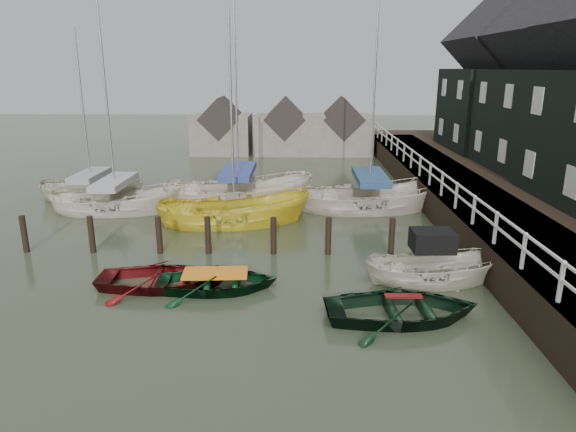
{
  "coord_description": "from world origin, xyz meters",
  "views": [
    {
      "loc": [
        2.12,
        -14.73,
        6.62
      ],
      "look_at": [
        1.73,
        3.19,
        1.4
      ],
      "focal_mm": 32.0,
      "sensor_mm": 36.0,
      "label": 1
    }
  ],
  "objects_px": {
    "motorboat": "(431,280)",
    "rowboat_dkgreen": "(402,319)",
    "sailboat_b": "(239,203)",
    "sailboat_e": "(93,200)",
    "sailboat_c": "(235,223)",
    "sailboat_a": "(117,210)",
    "rowboat_red": "(164,286)",
    "sailboat_d": "(369,208)",
    "rowboat_green": "(216,289)"
  },
  "relations": [
    {
      "from": "rowboat_green",
      "to": "sailboat_a",
      "type": "relative_size",
      "value": 0.32
    },
    {
      "from": "sailboat_c",
      "to": "sailboat_e",
      "type": "bearing_deg",
      "value": 54.49
    },
    {
      "from": "rowboat_dkgreen",
      "to": "sailboat_e",
      "type": "height_order",
      "value": "sailboat_e"
    },
    {
      "from": "sailboat_a",
      "to": "sailboat_b",
      "type": "height_order",
      "value": "sailboat_b"
    },
    {
      "from": "sailboat_b",
      "to": "sailboat_e",
      "type": "relative_size",
      "value": 1.31
    },
    {
      "from": "rowboat_dkgreen",
      "to": "sailboat_a",
      "type": "bearing_deg",
      "value": 43.28
    },
    {
      "from": "rowboat_red",
      "to": "rowboat_dkgreen",
      "type": "distance_m",
      "value": 7.34
    },
    {
      "from": "rowboat_red",
      "to": "rowboat_green",
      "type": "height_order",
      "value": "rowboat_red"
    },
    {
      "from": "sailboat_d",
      "to": "sailboat_c",
      "type": "bearing_deg",
      "value": 105.01
    },
    {
      "from": "rowboat_green",
      "to": "motorboat",
      "type": "height_order",
      "value": "motorboat"
    },
    {
      "from": "sailboat_b",
      "to": "sailboat_d",
      "type": "xyz_separation_m",
      "value": [
        6.38,
        -0.86,
        0.0
      ]
    },
    {
      "from": "rowboat_green",
      "to": "rowboat_dkgreen",
      "type": "bearing_deg",
      "value": -112.04
    },
    {
      "from": "sailboat_a",
      "to": "rowboat_red",
      "type": "bearing_deg",
      "value": -156.06
    },
    {
      "from": "rowboat_green",
      "to": "motorboat",
      "type": "distance_m",
      "value": 6.78
    },
    {
      "from": "rowboat_dkgreen",
      "to": "sailboat_b",
      "type": "height_order",
      "value": "sailboat_b"
    },
    {
      "from": "sailboat_a",
      "to": "sailboat_c",
      "type": "distance_m",
      "value": 6.06
    },
    {
      "from": "rowboat_green",
      "to": "rowboat_dkgreen",
      "type": "distance_m",
      "value": 5.69
    },
    {
      "from": "sailboat_c",
      "to": "sailboat_e",
      "type": "height_order",
      "value": "sailboat_c"
    },
    {
      "from": "rowboat_red",
      "to": "sailboat_a",
      "type": "height_order",
      "value": "sailboat_a"
    },
    {
      "from": "sailboat_c",
      "to": "sailboat_d",
      "type": "bearing_deg",
      "value": -79.04
    },
    {
      "from": "rowboat_green",
      "to": "motorboat",
      "type": "bearing_deg",
      "value": -88.42
    },
    {
      "from": "sailboat_a",
      "to": "sailboat_d",
      "type": "bearing_deg",
      "value": -90.39
    },
    {
      "from": "sailboat_a",
      "to": "sailboat_e",
      "type": "relative_size",
      "value": 1.25
    },
    {
      "from": "motorboat",
      "to": "rowboat_dkgreen",
      "type": "bearing_deg",
      "value": 148.56
    },
    {
      "from": "rowboat_dkgreen",
      "to": "sailboat_a",
      "type": "height_order",
      "value": "sailboat_a"
    },
    {
      "from": "rowboat_red",
      "to": "sailboat_e",
      "type": "relative_size",
      "value": 0.42
    },
    {
      "from": "sailboat_b",
      "to": "sailboat_c",
      "type": "relative_size",
      "value": 1.23
    },
    {
      "from": "sailboat_b",
      "to": "sailboat_c",
      "type": "xyz_separation_m",
      "value": [
        0.17,
        -3.2,
        -0.05
      ]
    },
    {
      "from": "rowboat_green",
      "to": "sailboat_e",
      "type": "height_order",
      "value": "sailboat_e"
    },
    {
      "from": "rowboat_green",
      "to": "sailboat_c",
      "type": "xyz_separation_m",
      "value": [
        -0.27,
        6.99,
        0.01
      ]
    },
    {
      "from": "rowboat_red",
      "to": "sailboat_b",
      "type": "bearing_deg",
      "value": -9.14
    },
    {
      "from": "rowboat_green",
      "to": "sailboat_a",
      "type": "bearing_deg",
      "value": 31.51
    },
    {
      "from": "sailboat_a",
      "to": "sailboat_c",
      "type": "height_order",
      "value": "sailboat_a"
    },
    {
      "from": "sailboat_b",
      "to": "rowboat_red",
      "type": "bearing_deg",
      "value": 165.37
    },
    {
      "from": "sailboat_c",
      "to": "sailboat_d",
      "type": "height_order",
      "value": "sailboat_d"
    },
    {
      "from": "rowboat_red",
      "to": "sailboat_b",
      "type": "distance_m",
      "value": 10.1
    },
    {
      "from": "sailboat_d",
      "to": "sailboat_e",
      "type": "distance_m",
      "value": 14.05
    },
    {
      "from": "motorboat",
      "to": "sailboat_e",
      "type": "height_order",
      "value": "sailboat_e"
    },
    {
      "from": "rowboat_dkgreen",
      "to": "motorboat",
      "type": "bearing_deg",
      "value": -33.8
    },
    {
      "from": "motorboat",
      "to": "sailboat_b",
      "type": "xyz_separation_m",
      "value": [
        -7.2,
        9.6,
        -0.04
      ]
    },
    {
      "from": "rowboat_dkgreen",
      "to": "sailboat_c",
      "type": "xyz_separation_m",
      "value": [
        -5.66,
        8.8,
        0.01
      ]
    },
    {
      "from": "rowboat_red",
      "to": "rowboat_green",
      "type": "bearing_deg",
      "value": -97.77
    },
    {
      "from": "sailboat_b",
      "to": "sailboat_d",
      "type": "distance_m",
      "value": 6.43
    },
    {
      "from": "sailboat_a",
      "to": "sailboat_c",
      "type": "bearing_deg",
      "value": -109.81
    },
    {
      "from": "rowboat_dkgreen",
      "to": "sailboat_d",
      "type": "height_order",
      "value": "sailboat_d"
    },
    {
      "from": "motorboat",
      "to": "sailboat_a",
      "type": "relative_size",
      "value": 0.36
    },
    {
      "from": "sailboat_c",
      "to": "rowboat_red",
      "type": "bearing_deg",
      "value": 158.69
    },
    {
      "from": "rowboat_dkgreen",
      "to": "sailboat_a",
      "type": "distance_m",
      "value": 15.56
    },
    {
      "from": "motorboat",
      "to": "sailboat_e",
      "type": "bearing_deg",
      "value": 53.7
    },
    {
      "from": "rowboat_green",
      "to": "sailboat_d",
      "type": "height_order",
      "value": "sailboat_d"
    }
  ]
}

